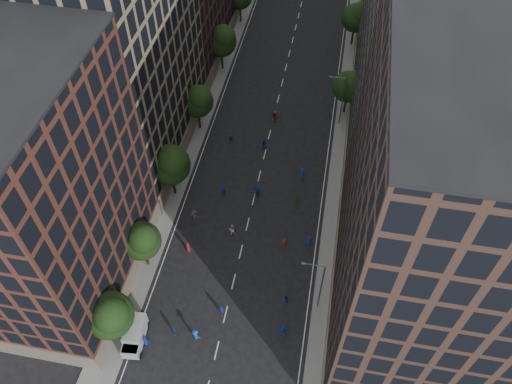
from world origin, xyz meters
TOP-DOWN VIEW (x-y plane):
  - ground at (0.00, 40.00)m, footprint 240.00×240.00m
  - sidewalk_left at (-12.00, 47.50)m, footprint 4.00×105.00m
  - sidewalk_right at (12.00, 47.50)m, footprint 4.00×105.00m
  - bldg_left_a at (-19.00, 11.00)m, footprint 14.00×22.00m
  - bldg_left_b at (-19.00, 35.00)m, footprint 14.00×26.00m
  - bldg_right_a at (19.00, 15.00)m, footprint 14.00×30.00m
  - bldg_right_b at (19.00, 44.00)m, footprint 14.00×28.00m
  - tree_left_0 at (-11.01, 3.85)m, footprint 5.20×5.20m
  - tree_left_1 at (-11.02, 13.86)m, footprint 4.80×4.80m
  - tree_left_2 at (-10.99, 25.83)m, footprint 5.60×5.60m
  - tree_left_3 at (-11.02, 39.85)m, footprint 5.00×5.00m
  - tree_left_4 at (-11.00, 55.84)m, footprint 5.40×5.40m
  - tree_right_a at (11.38, 47.85)m, footprint 5.00×5.00m
  - tree_right_b at (11.39, 67.85)m, footprint 5.20×5.20m
  - streetlamp_near at (10.37, 12.00)m, footprint 2.64×0.22m
  - streetlamp_far at (10.37, 45.00)m, footprint 2.64×0.22m
  - cargo_van at (-9.31, 4.05)m, footprint 2.62×4.84m
  - skater_0 at (-8.00, 3.77)m, footprint 0.81×0.54m
  - skater_1 at (-0.44, 9.05)m, footprint 0.66×0.50m
  - skater_2 at (6.73, 11.87)m, footprint 0.92×0.84m
  - skater_3 at (-2.60, 5.45)m, footprint 1.38×1.10m
  - skater_4 at (-5.16, 5.54)m, footprint 0.93×0.45m
  - skater_5 at (7.07, 7.88)m, footprint 1.67×1.08m
  - skater_6 at (-6.69, 16.86)m, footprint 0.90×0.71m
  - skater_7 at (5.41, 19.84)m, footprint 0.65×0.44m
  - skater_8 at (-1.68, 20.58)m, footprint 1.00×0.82m
  - skater_9 at (-7.19, 21.93)m, footprint 1.31×0.87m
  - skater_10 at (6.07, 27.18)m, footprint 1.10×0.53m
  - skater_11 at (0.35, 27.51)m, footprint 1.78×0.84m
  - skater_12 at (8.48, 20.69)m, footprint 0.86×0.60m
  - skater_13 at (-4.40, 26.93)m, footprint 0.77×0.59m
  - skater_14 at (-0.41, 37.21)m, footprint 0.99×0.85m
  - skater_15 at (6.19, 32.34)m, footprint 1.25×0.81m
  - skater_16 at (-5.53, 37.41)m, footprint 0.94×0.42m
  - skater_17 at (0.26, 43.89)m, footprint 1.61×0.65m

SIDE VIEW (x-z plane):
  - ground at x=0.00m, z-range 0.00..0.00m
  - sidewalk_left at x=-12.00m, z-range 0.00..0.15m
  - sidewalk_right at x=12.00m, z-range 0.00..0.15m
  - skater_4 at x=-5.16m, z-range 0.00..1.53m
  - skater_2 at x=6.73m, z-range 0.00..1.54m
  - skater_16 at x=-5.53m, z-range 0.00..1.57m
  - skater_6 at x=-6.69m, z-range 0.00..1.61m
  - skater_0 at x=-8.00m, z-range 0.00..1.62m
  - skater_1 at x=-0.44m, z-range 0.00..1.63m
  - skater_12 at x=8.48m, z-range 0.00..1.68m
  - skater_17 at x=0.26m, z-range 0.00..1.69m
  - skater_5 at x=7.07m, z-range 0.00..1.73m
  - skater_14 at x=-0.41m, z-range 0.00..1.75m
  - skater_7 at x=5.41m, z-range 0.00..1.75m
  - skater_10 at x=6.07m, z-range 0.00..1.81m
  - skater_15 at x=6.19m, z-range 0.00..1.83m
  - skater_11 at x=0.35m, z-range 0.00..1.84m
  - skater_3 at x=-2.60m, z-range 0.00..1.87m
  - skater_9 at x=-7.19m, z-range 0.00..1.89m
  - skater_13 at x=-4.40m, z-range 0.00..1.89m
  - skater_8 at x=-1.68m, z-range 0.00..1.90m
  - cargo_van at x=-9.31m, z-range 0.07..2.54m
  - streetlamp_near at x=10.37m, z-range 0.64..9.70m
  - streetlamp_far at x=10.37m, z-range 0.64..9.70m
  - tree_left_1 at x=-11.02m, z-range 1.45..9.66m
  - tree_right_a at x=11.38m, z-range 1.43..9.83m
  - tree_left_3 at x=-11.02m, z-range 1.53..10.11m
  - tree_left_0 at x=-11.01m, z-range 1.54..10.37m
  - tree_right_b at x=11.39m, z-range 1.54..10.37m
  - tree_left_4 at x=-11.00m, z-range 1.56..10.63m
  - tree_left_2 at x=-10.99m, z-range 1.63..11.08m
  - bldg_left_a at x=-19.00m, z-range 0.00..30.00m
  - bldg_right_b at x=19.00m, z-range 0.00..33.00m
  - bldg_left_b at x=-19.00m, z-range 0.00..34.00m
  - bldg_right_a at x=19.00m, z-range 0.00..36.00m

